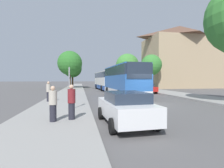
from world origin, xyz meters
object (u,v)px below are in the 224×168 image
Objects in this scene: bus_front at (123,81)px; pedestrian_waiting_near at (48,91)px; tree_left_far at (72,68)px; bus_stop_sign at (69,83)px; tree_right_near at (127,65)px; parked_car_right_far at (124,85)px; tree_left_near at (70,63)px; tree_right_mid at (151,65)px; pedestrian_waiting_far at (72,102)px; parked_car_left_curb at (125,107)px; bus_middle at (105,80)px; parked_car_right_near at (147,88)px; pedestrian_walking_back at (53,104)px.

bus_front is 8.58m from pedestrian_waiting_near.
bus_front is at bearing -74.13° from tree_left_far.
tree_right_near is at bearing 69.27° from bus_stop_sign.
bus_front is 3.93× the size of bus_stop_sign.
tree_left_far reaches higher than parked_car_right_far.
tree_right_near is at bearing 28.63° from tree_left_near.
tree_right_mid is at bearing 55.89° from bus_stop_sign.
tree_left_far reaches higher than bus_front.
pedestrian_waiting_far is at bearing -117.33° from bus_front.
pedestrian_waiting_near reaches higher than parked_car_left_curb.
bus_stop_sign is 2.83m from pedestrian_waiting_far.
bus_middle is 1.53× the size of tree_left_near.
pedestrian_walking_back is (-10.96, -16.43, 0.20)m from parked_car_right_near.
tree_right_mid reaches higher than parked_car_right_far.
pedestrian_waiting_near is 0.21× the size of tree_left_near.
parked_car_left_curb is 1.02× the size of parked_car_right_far.
parked_car_right_far is 0.46× the size of tree_right_near.
tree_left_near is at bearing -151.37° from tree_right_near.
tree_left_far is (-6.72, 23.62, 2.76)m from bus_front.
tree_left_near is (-1.77, 30.32, 4.53)m from pedestrian_waiting_far.
parked_car_left_curb is 0.52× the size of tree_left_near.
parked_car_right_near is at bearing -58.13° from tree_left_far.
parked_car_right_far is at bearing 121.76° from pedestrian_waiting_far.
tree_right_mid is at bearing 61.47° from parked_car_left_curb.
pedestrian_walking_back is at bearing 70.71° from parked_car_right_far.
pedestrian_walking_back is 28.79m from tree_right_mid.
parked_car_right_near is at bearing -62.27° from bus_middle.
tree_left_near reaches higher than pedestrian_waiting_far.
pedestrian_walking_back is at bearing -167.14° from pedestrian_waiting_near.
tree_left_near is 4.54m from tree_left_far.
bus_front reaches higher than pedestrian_waiting_near.
pedestrian_waiting_far is 41.09m from tree_right_near.
bus_middle is 7.59× the size of pedestrian_walking_back.
tree_left_far reaches higher than bus_middle.
pedestrian_walking_back is 0.18× the size of tree_right_near.
bus_front reaches higher than parked_car_right_near.
bus_front is at bearing 114.97° from pedestrian_waiting_far.
tree_left_far is 18.94m from tree_right_mid.
bus_stop_sign is 32.22m from tree_left_far.
bus_front is 7.07m from parked_car_right_near.
tree_right_mid is at bearing 109.85° from pedestrian_waiting_far.
parked_car_right_far is 31.83m from pedestrian_walking_back.
bus_front is at bearing 46.41° from parked_car_right_near.
tree_left_far is (-3.82, 35.57, 3.87)m from parked_car_left_curb.
tree_right_near reaches higher than pedestrian_waiting_near.
pedestrian_waiting_far is at bearing -160.75° from pedestrian_waiting_near.
tree_left_far is at bearing -111.87° from pedestrian_walking_back.
pedestrian_waiting_near is at bearing 117.11° from parked_car_left_curb.
parked_car_right_near is 19.08m from pedestrian_waiting_far.
bus_front is 2.56× the size of parked_car_right_far.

